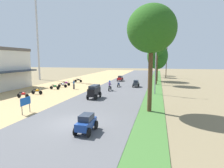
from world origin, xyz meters
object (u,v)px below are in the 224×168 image
at_px(street_signboard, 26,102).
at_px(car_sedan_red, 120,78).
at_px(parked_motorbike_third, 55,87).
at_px(median_tree_fifth, 158,58).
at_px(motorbike_foreground_rider, 110,86).
at_px(streetlamp_mid, 157,63).
at_px(car_hatchback_blue, 86,123).
at_px(median_tree_nearest, 152,29).
at_px(car_hatchback_charcoal, 136,83).
at_px(streetlamp_far, 157,62).
at_px(car_van_black, 94,91).
at_px(pedestrian_on_shoulder, 74,84).
at_px(utility_pole_near, 167,60).
at_px(median_tree_second, 157,44).
at_px(streetlamp_near, 156,63).
at_px(median_tree_third, 157,56).
at_px(median_tree_fourth, 156,57).
at_px(parked_motorbike_fourth, 62,85).
at_px(radio_mast, 36,16).
at_px(motorbike_ahead_second, 119,84).
at_px(parked_motorbike_fifth, 66,83).
at_px(parked_motorbike_nearest, 23,94).
at_px(parked_motorbike_sixth, 78,80).
at_px(parked_motorbike_second, 37,91).

xyz_separation_m(street_signboard, car_sedan_red, (3.20, 26.77, -0.37)).
relative_size(parked_motorbike_third, median_tree_fifth, 0.25).
relative_size(street_signboard, motorbike_foreground_rider, 0.83).
xyz_separation_m(streetlamp_mid, car_hatchback_blue, (-4.21, -28.95, -3.42)).
distance_m(median_tree_nearest, median_tree_fifth, 40.86).
relative_size(car_hatchback_blue, car_hatchback_charcoal, 1.00).
bearing_deg(streetlamp_far, car_van_black, -100.39).
bearing_deg(motorbike_foreground_rider, streetlamp_mid, 61.34).
bearing_deg(streetlamp_mid, pedestrian_on_shoulder, -136.46).
distance_m(utility_pole_near, car_hatchback_charcoal, 20.49).
relative_size(median_tree_second, car_hatchback_charcoal, 5.10).
distance_m(streetlamp_near, car_hatchback_blue, 16.41).
distance_m(median_tree_third, median_tree_fourth, 9.31).
bearing_deg(median_tree_nearest, median_tree_fourth, 90.05).
distance_m(median_tree_fourth, motorbike_foreground_rider, 26.30).
relative_size(median_tree_third, median_tree_fourth, 1.19).
xyz_separation_m(parked_motorbike_fourth, street_signboard, (4.72, -14.85, 0.55)).
bearing_deg(median_tree_second, parked_motorbike_third, -146.95).
distance_m(parked_motorbike_third, median_tree_second, 20.56).
bearing_deg(street_signboard, radio_mast, 123.81).
distance_m(pedestrian_on_shoulder, motorbike_ahead_second, 7.94).
relative_size(radio_mast, utility_pole_near, 2.53).
bearing_deg(car_van_black, streetlamp_mid, 68.32).
relative_size(utility_pole_near, car_van_black, 3.96).
height_order(parked_motorbike_fourth, streetlamp_far, streetlamp_far).
distance_m(parked_motorbike_third, parked_motorbike_fifth, 4.45).
height_order(pedestrian_on_shoulder, median_tree_fifth, median_tree_fifth).
height_order(streetlamp_mid, car_sedan_red, streetlamp_mid).
bearing_deg(car_hatchback_charcoal, median_tree_nearest, -78.39).
distance_m(streetlamp_mid, car_van_black, 20.26).
distance_m(car_van_black, motorbike_ahead_second, 10.32).
relative_size(parked_motorbike_fifth, median_tree_nearest, 0.18).
relative_size(streetlamp_mid, motorbike_ahead_second, 3.92).
relative_size(parked_motorbike_nearest, parked_motorbike_sixth, 1.00).
xyz_separation_m(parked_motorbike_third, median_tree_second, (16.09, 10.46, 7.39)).
relative_size(parked_motorbike_nearest, pedestrian_on_shoulder, 1.11).
bearing_deg(parked_motorbike_sixth, median_tree_second, 2.35).
bearing_deg(car_hatchback_charcoal, parked_motorbike_second, -141.02).
bearing_deg(motorbike_foreground_rider, pedestrian_on_shoulder, 178.65).
bearing_deg(parked_motorbike_fourth, parked_motorbike_third, -93.27).
height_order(median_tree_third, streetlamp_mid, median_tree_third).
bearing_deg(median_tree_fourth, median_tree_second, -88.64).
bearing_deg(median_tree_fifth, median_tree_nearest, -90.52).
distance_m(median_tree_second, streetlamp_near, 10.89).
distance_m(median_tree_second, utility_pole_near, 15.18).
bearing_deg(parked_motorbike_nearest, motorbike_ahead_second, 51.65).
distance_m(parked_motorbike_third, median_tree_third, 23.81).
xyz_separation_m(pedestrian_on_shoulder, motorbike_foreground_rider, (6.26, -0.15, -0.11)).
height_order(street_signboard, car_van_black, car_van_black).
bearing_deg(pedestrian_on_shoulder, utility_pole_near, 56.93).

